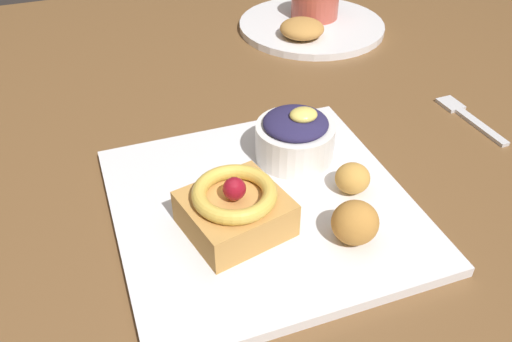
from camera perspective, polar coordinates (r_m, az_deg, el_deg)
The scene contains 9 objects.
dining_table at distance 0.76m, azimuth -2.86°, elevation -0.37°, with size 1.45×1.12×0.73m.
front_plate at distance 0.58m, azimuth 0.68°, elevation -3.80°, with size 0.31×0.31×0.01m, color white.
cake_slice at distance 0.53m, azimuth -2.24°, elevation -3.95°, with size 0.11×0.11×0.06m.
berry_ramekin at distance 0.62m, azimuth 4.16°, elevation 3.63°, with size 0.09×0.09×0.07m.
fritter_front at distance 0.53m, azimuth 10.43°, elevation -5.38°, with size 0.05×0.05×0.04m, color #BC7F38.
fritter_middle at distance 0.59m, azimuth 10.17°, elevation -0.76°, with size 0.04×0.04×0.03m, color gold.
back_plate at distance 1.00m, azimuth 5.88°, elevation 15.04°, with size 0.26×0.26×0.01m, color white.
back_pastry at distance 0.93m, azimuth 4.89°, elevation 14.79°, with size 0.07×0.07×0.03m, color #B77F3D.
fork at distance 0.78m, azimuth 21.41°, elevation 5.41°, with size 0.03×0.13×0.00m.
Camera 1 is at (-0.17, -0.57, 1.12)m, focal length 37.82 mm.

